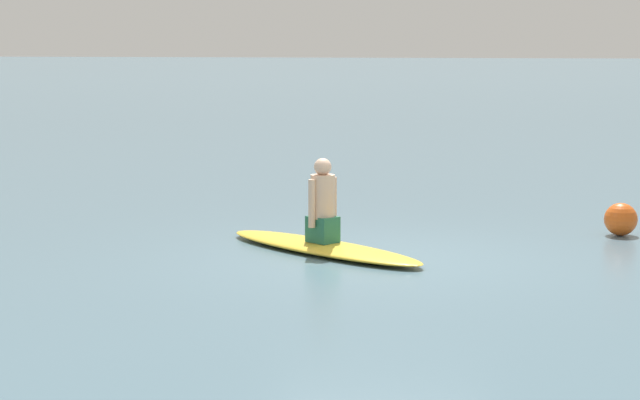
{
  "coord_description": "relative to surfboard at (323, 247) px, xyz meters",
  "views": [
    {
      "loc": [
        12.3,
        2.61,
        2.44
      ],
      "look_at": [
        -0.17,
        -0.7,
        0.64
      ],
      "focal_mm": 62.5,
      "sensor_mm": 36.0,
      "label": 1
    }
  ],
  "objects": [
    {
      "name": "ground_plane",
      "position": [
        0.26,
        0.69,
        -0.06
      ],
      "size": [
        400.0,
        400.0,
        0.0
      ],
      "primitive_type": "plane",
      "color": "slate"
    },
    {
      "name": "surfboard",
      "position": [
        0.0,
        0.0,
        0.0
      ],
      "size": [
        2.26,
        3.03,
        0.12
      ],
      "primitive_type": "ellipsoid",
      "rotation": [
        0.0,
        0.0,
        -2.12
      ],
      "color": "gold",
      "rests_on": "ground"
    },
    {
      "name": "person_paddler",
      "position": [
        -0.0,
        0.0,
        0.51
      ],
      "size": [
        0.41,
        0.42,
        1.0
      ],
      "rotation": [
        0.0,
        0.0,
        -2.12
      ],
      "color": "#26664C",
      "rests_on": "surfboard"
    },
    {
      "name": "buoy_marker",
      "position": [
        -2.1,
        3.42,
        0.15
      ],
      "size": [
        0.42,
        0.42,
        0.42
      ],
      "primitive_type": "sphere",
      "color": "#E55919",
      "rests_on": "ground"
    }
  ]
}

